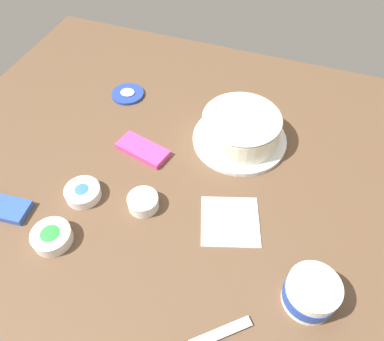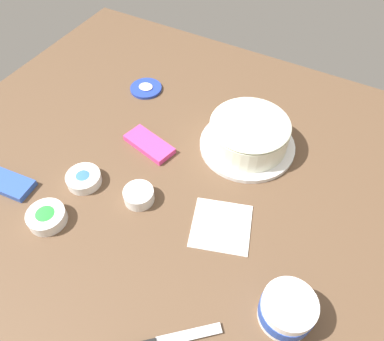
% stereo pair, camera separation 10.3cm
% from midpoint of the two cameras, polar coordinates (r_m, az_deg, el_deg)
% --- Properties ---
extents(ground_plane, '(1.54, 1.54, 0.00)m').
position_cam_midpoint_polar(ground_plane, '(1.02, -2.18, -4.31)').
color(ground_plane, brown).
extents(frosted_cake, '(0.29, 0.29, 0.11)m').
position_cam_midpoint_polar(frosted_cake, '(1.12, 11.29, 5.23)').
color(frosted_cake, white).
rests_on(frosted_cake, ground_plane).
extents(frosting_tub, '(0.12, 0.12, 0.08)m').
position_cam_midpoint_polar(frosting_tub, '(0.88, 17.85, -19.82)').
color(frosting_tub, white).
rests_on(frosting_tub, ground_plane).
extents(frosting_tub_lid, '(0.11, 0.11, 0.02)m').
position_cam_midpoint_polar(frosting_tub_lid, '(1.34, -4.82, 12.30)').
color(frosting_tub_lid, '#233DAD').
rests_on(frosting_tub_lid, ground_plane).
extents(sprinkle_bowl_green, '(0.10, 0.10, 0.04)m').
position_cam_midpoint_polar(sprinkle_bowl_green, '(1.02, -18.65, -6.88)').
color(sprinkle_bowl_green, white).
rests_on(sprinkle_bowl_green, ground_plane).
extents(sprinkle_bowl_blue, '(0.10, 0.10, 0.03)m').
position_cam_midpoint_polar(sprinkle_bowl_blue, '(1.07, -13.59, -1.36)').
color(sprinkle_bowl_blue, white).
rests_on(sprinkle_bowl_blue, ground_plane).
extents(sprinkle_bowl_yellow, '(0.08, 0.08, 0.04)m').
position_cam_midpoint_polar(sprinkle_bowl_yellow, '(1.01, -5.23, -3.96)').
color(sprinkle_bowl_yellow, white).
rests_on(sprinkle_bowl_yellow, ground_plane).
extents(candy_box_lower, '(0.17, 0.11, 0.02)m').
position_cam_midpoint_polar(candy_box_lower, '(1.14, -3.98, 3.87)').
color(candy_box_lower, '#E53D8E').
rests_on(candy_box_lower, ground_plane).
extents(candy_box_upper, '(0.17, 0.08, 0.02)m').
position_cam_midpoint_polar(candy_box_upper, '(1.14, -24.30, -1.85)').
color(candy_box_upper, '#2D51B2').
rests_on(candy_box_upper, ground_plane).
extents(paper_napkin, '(0.19, 0.19, 0.01)m').
position_cam_midpoint_polar(paper_napkin, '(0.98, 7.56, -8.50)').
color(paper_napkin, white).
rests_on(paper_napkin, ground_plane).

